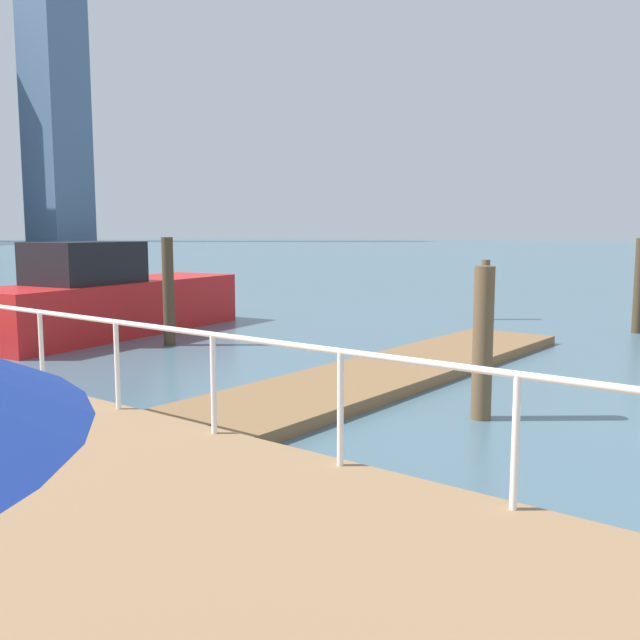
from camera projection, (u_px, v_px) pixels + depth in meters
name	position (u px, v px, depth m)	size (l,w,h in m)	color
floating_dock	(386.00, 373.00, 12.00)	(10.76, 2.00, 0.18)	olive
boardwalk_railing	(341.00, 375.00, 6.26)	(0.06, 23.05, 1.08)	white
dock_piling_0	(639.00, 286.00, 17.13)	(0.24, 0.24, 2.32)	#473826
dock_piling_1	(485.00, 290.00, 19.77)	(0.24, 0.24, 1.69)	brown
dock_piling_3	(168.00, 292.00, 15.29)	(0.25, 0.25, 2.37)	#473826
dock_piling_4	(483.00, 343.00, 9.30)	(0.27, 0.27, 2.05)	brown
moored_boat_1	(109.00, 300.00, 16.94)	(7.37, 3.19, 2.25)	red
skyline_tower_7	(52.00, 42.00, 148.11)	(10.19, 10.98, 83.74)	slate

